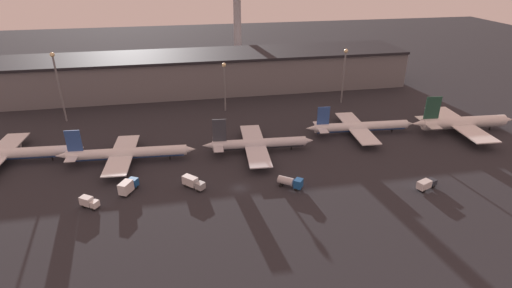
# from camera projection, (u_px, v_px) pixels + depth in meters

# --- Properties ---
(ground) EXTENTS (600.00, 600.00, 0.00)m
(ground) POSITION_uv_depth(u_px,v_px,m) (240.00, 188.00, 115.37)
(ground) COLOR #26262B
(terminal_building) EXTENTS (193.59, 30.95, 17.97)m
(terminal_building) POSITION_uv_depth(u_px,v_px,m) (210.00, 72.00, 195.55)
(terminal_building) COLOR slate
(terminal_building) RESTS_ON ground
(airplane_0) EXTENTS (48.29, 35.12, 12.69)m
(airplane_0) POSITION_uv_depth(u_px,v_px,m) (2.00, 154.00, 127.85)
(airplane_0) COLOR white
(airplane_0) RESTS_ON ground
(airplane_1) EXTENTS (44.43, 29.34, 11.93)m
(airplane_1) POSITION_uv_depth(u_px,v_px,m) (126.00, 153.00, 128.83)
(airplane_1) COLOR white
(airplane_1) RESTS_ON ground
(airplane_2) EXTENTS (38.45, 33.56, 12.49)m
(airplane_2) POSITION_uv_depth(u_px,v_px,m) (258.00, 144.00, 135.60)
(airplane_2) COLOR silver
(airplane_2) RESTS_ON ground
(airplane_3) EXTENTS (42.12, 30.72, 11.41)m
(airplane_3) POSITION_uv_depth(u_px,v_px,m) (360.00, 127.00, 148.97)
(airplane_3) COLOR white
(airplane_3) RESTS_ON ground
(airplane_4) EXTENTS (41.19, 35.48, 14.56)m
(airplane_4) POSITION_uv_depth(u_px,v_px,m) (462.00, 123.00, 150.45)
(airplane_4) COLOR white
(airplane_4) RESTS_ON ground
(service_vehicle_0) EXTENTS (7.05, 4.61, 2.88)m
(service_vehicle_0) POSITION_uv_depth(u_px,v_px,m) (426.00, 184.00, 114.29)
(service_vehicle_0) COLOR #282D38
(service_vehicle_0) RESTS_ON ground
(service_vehicle_1) EXTENTS (7.20, 6.30, 3.26)m
(service_vehicle_1) POSITION_uv_depth(u_px,v_px,m) (290.00, 182.00, 115.01)
(service_vehicle_1) COLOR #195199
(service_vehicle_1) RESTS_ON ground
(service_vehicle_2) EXTENTS (5.46, 4.63, 3.04)m
(service_vehicle_2) POSITION_uv_depth(u_px,v_px,m) (89.00, 202.00, 105.92)
(service_vehicle_2) COLOR white
(service_vehicle_2) RESTS_ON ground
(service_vehicle_3) EXTENTS (5.38, 7.10, 3.85)m
(service_vehicle_3) POSITION_uv_depth(u_px,v_px,m) (128.00, 186.00, 112.40)
(service_vehicle_3) COLOR #195199
(service_vehicle_3) RESTS_ON ground
(service_vehicle_4) EXTENTS (6.64, 6.75, 3.29)m
(service_vehicle_4) POSITION_uv_depth(u_px,v_px,m) (193.00, 182.00, 114.80)
(service_vehicle_4) COLOR #9EA3A8
(service_vehicle_4) RESTS_ON ground
(lamp_post_0) EXTENTS (1.80, 1.80, 27.91)m
(lamp_post_0) POSITION_uv_depth(u_px,v_px,m) (58.00, 79.00, 154.12)
(lamp_post_0) COLOR slate
(lamp_post_0) RESTS_ON ground
(lamp_post_1) EXTENTS (1.80, 1.80, 20.86)m
(lamp_post_1) POSITION_uv_depth(u_px,v_px,m) (224.00, 80.00, 166.84)
(lamp_post_1) COLOR slate
(lamp_post_1) RESTS_ON ground
(lamp_post_2) EXTENTS (1.80, 1.80, 24.43)m
(lamp_post_2) POSITION_uv_depth(u_px,v_px,m) (344.00, 69.00, 175.01)
(lamp_post_2) COLOR slate
(lamp_post_2) RESTS_ON ground
(control_tower) EXTENTS (9.00, 9.00, 49.41)m
(control_tower) POSITION_uv_depth(u_px,v_px,m) (237.00, 17.00, 231.21)
(control_tower) COLOR #99999E
(control_tower) RESTS_ON ground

